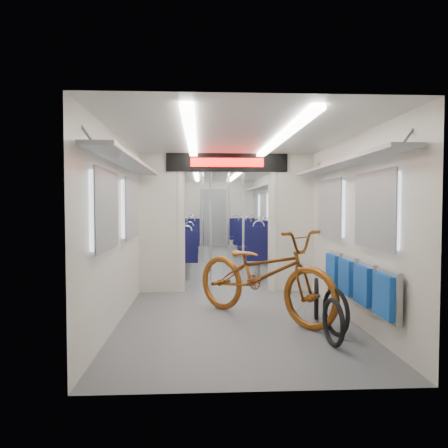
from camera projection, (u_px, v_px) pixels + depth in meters
name	position (u px, v px, depth m)	size (l,w,h in m)	color
carriage	(222.00, 203.00, 9.05)	(12.00, 12.02, 2.31)	#515456
bicycle	(263.00, 274.00, 5.56)	(0.76, 2.19, 1.15)	brown
flip_bench	(356.00, 281.00, 5.02)	(0.12, 2.09, 0.49)	gray
bike_hoop_a	(333.00, 325.00, 4.46)	(0.50, 0.50, 0.05)	black
bike_hoop_b	(336.00, 314.00, 4.82)	(0.54, 0.54, 0.05)	black
bike_hoop_c	(316.00, 301.00, 5.52)	(0.53, 0.53, 0.05)	black
seat_bay_near_left	(177.00, 249.00, 9.23)	(0.89, 1.97, 1.07)	#0B0C33
seat_bay_near_right	(263.00, 245.00, 9.67)	(0.95, 2.24, 1.15)	#0B0C33
seat_bay_far_left	(184.00, 236.00, 12.67)	(0.94, 2.20, 1.14)	#0B0C33
seat_bay_far_right	(247.00, 235.00, 13.04)	(0.94, 2.20, 1.14)	#0B0C33
stanchion_near_left	(211.00, 222.00, 7.65)	(0.05, 0.05, 2.30)	silver
stanchion_near_right	(243.00, 222.00, 7.87)	(0.04, 0.04, 2.30)	silver
stanchion_far_left	(203.00, 217.00, 10.88)	(0.04, 0.04, 2.30)	silver
stanchion_far_right	(229.00, 217.00, 11.06)	(0.04, 0.04, 2.30)	silver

